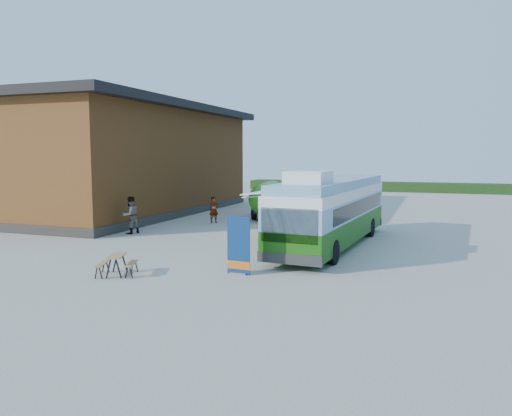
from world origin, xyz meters
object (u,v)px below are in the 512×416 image
at_px(picnic_table, 117,260).
at_px(person_a, 214,210).
at_px(banner, 239,251).
at_px(bus, 332,209).
at_px(slurry_tanker, 268,197).
at_px(person_b, 130,215).

xyz_separation_m(picnic_table, person_a, (-2.38, 13.07, 0.27)).
distance_m(banner, picnic_table, 4.14).
distance_m(bus, picnic_table, 9.85).
distance_m(banner, slurry_tanker, 15.62).
bearing_deg(person_a, banner, -103.55).
relative_size(banner, person_a, 1.26).
distance_m(picnic_table, slurry_tanker, 16.66).
xyz_separation_m(person_a, slurry_tanker, (2.23, 3.57, 0.54)).
height_order(person_a, person_b, person_b).
distance_m(picnic_table, person_b, 9.16).
xyz_separation_m(banner, person_a, (-6.21, 11.53, -0.03)).
height_order(banner, slurry_tanker, slurry_tanker).
relative_size(picnic_table, person_a, 0.97).
bearing_deg(banner, slurry_tanker, 109.06).
relative_size(picnic_table, person_b, 0.80).
distance_m(bus, person_b, 10.51).
xyz_separation_m(picnic_table, slurry_tanker, (-0.15, 16.64, 0.81)).
height_order(bus, person_a, bus).
bearing_deg(picnic_table, slurry_tanker, 68.47).
xyz_separation_m(person_a, person_b, (-2.33, -5.23, 0.18)).
xyz_separation_m(banner, slurry_tanker, (-3.98, 15.10, 0.51)).
height_order(bus, banner, bus).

